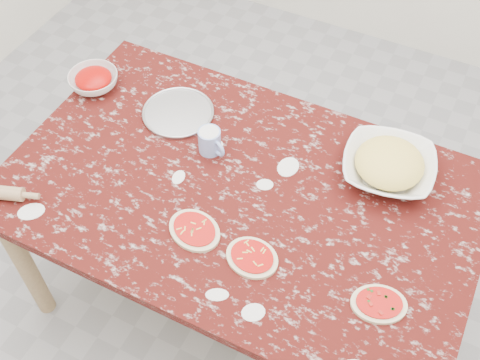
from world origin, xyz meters
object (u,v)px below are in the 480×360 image
cheese_bowl (388,167)px  flour_mug (210,141)px  pizza_tray (178,113)px  worktable (240,204)px  sauce_bowl (94,81)px

cheese_bowl → flour_mug: size_ratio=2.68×
pizza_tray → cheese_bowl: (0.79, 0.07, 0.03)m
cheese_bowl → flour_mug: bearing=-163.8°
worktable → flour_mug: flour_mug is taller
pizza_tray → cheese_bowl: bearing=4.7°
cheese_bowl → pizza_tray: bearing=-175.3°
sauce_bowl → cheese_bowl: size_ratio=0.61×
pizza_tray → flour_mug: 0.23m
pizza_tray → flour_mug: size_ratio=2.27×
sauce_bowl → pizza_tray: bearing=2.1°
flour_mug → cheese_bowl: bearing=16.2°
worktable → flour_mug: bearing=147.1°
cheese_bowl → sauce_bowl: bearing=-176.1°
worktable → pizza_tray: 0.44m
pizza_tray → cheese_bowl: size_ratio=0.85×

